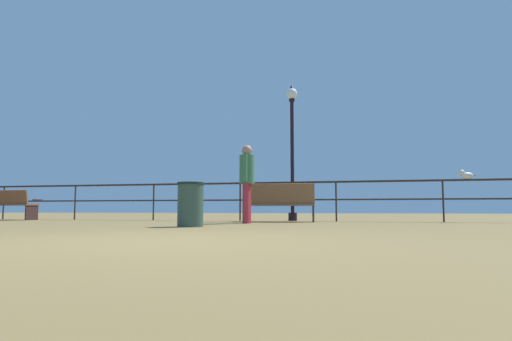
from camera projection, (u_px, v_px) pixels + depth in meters
ground_plane at (158, 242)px, 4.19m from camera, size 60.00×60.00×0.00m
pier_railing at (287, 191)px, 11.55m from camera, size 23.40×0.05×1.05m
bench_far_left at (6, 203)px, 12.67m from camera, size 1.76×0.73×0.87m
bench_near_left at (279, 201)px, 10.75m from camera, size 1.80×0.73×0.95m
lamppost_center at (292, 138)px, 11.93m from camera, size 0.31×0.31×3.78m
person_by_bench at (247, 178)px, 9.71m from camera, size 0.34×0.56×1.76m
seagull_on_rail at (466, 175)px, 10.53m from camera, size 0.46×0.26×0.22m
trash_bin at (190, 204)px, 7.78m from camera, size 0.49×0.49×0.80m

